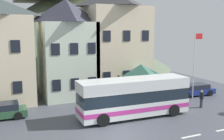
{
  "coord_description": "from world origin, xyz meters",
  "views": [
    {
      "loc": [
        -7.31,
        -15.78,
        7.19
      ],
      "look_at": [
        2.25,
        5.96,
        3.5
      ],
      "focal_mm": 43.02,
      "sensor_mm": 36.0,
      "label": 1
    }
  ],
  "objects": [
    {
      "name": "pedestrian_01",
      "position": [
        9.75,
        2.7,
        0.89
      ],
      "size": [
        0.36,
        0.35,
        1.62
      ],
      "color": "#2D2D38",
      "rests_on": "ground_plane"
    },
    {
      "name": "transit_bus",
      "position": [
        2.87,
        2.96,
        1.6
      ],
      "size": [
        9.28,
        2.79,
        3.17
      ],
      "rotation": [
        0.0,
        0.0,
        -0.02
      ],
      "color": "silver",
      "rests_on": "ground_plane"
    },
    {
      "name": "parked_car_01",
      "position": [
        -7.21,
        6.84,
        0.62
      ],
      "size": [
        4.3,
        2.0,
        1.24
      ],
      "rotation": [
        0.0,
        0.0,
        3.12
      ],
      "color": "#2C5636",
      "rests_on": "ground_plane"
    },
    {
      "name": "ground_plane",
      "position": [
        0.0,
        -0.0,
        -0.03
      ],
      "size": [
        40.0,
        60.0,
        0.07
      ],
      "color": "#474C54"
    },
    {
      "name": "pedestrian_00",
      "position": [
        9.0,
        4.73,
        0.87
      ],
      "size": [
        0.34,
        0.33,
        1.56
      ],
      "color": "#38332D",
      "rests_on": "ground_plane"
    },
    {
      "name": "public_bench",
      "position": [
        6.57,
        9.4,
        0.47
      ],
      "size": [
        1.46,
        0.48,
        0.87
      ],
      "color": "#473828",
      "rests_on": "ground_plane"
    },
    {
      "name": "townhouse_01",
      "position": [
        -0.36,
        11.78,
        5.08
      ],
      "size": [
        5.32,
        5.62,
        10.15
      ],
      "color": "silver",
      "rests_on": "ground_plane"
    },
    {
      "name": "bus_shelter",
      "position": [
        6.01,
        7.31,
        3.01
      ],
      "size": [
        3.6,
        3.6,
        3.66
      ],
      "color": "#473D33",
      "rests_on": "ground_plane"
    },
    {
      "name": "parked_car_00",
      "position": [
        12.34,
        6.66,
        0.61
      ],
      "size": [
        4.48,
        2.22,
        1.23
      ],
      "rotation": [
        0.0,
        0.0,
        3.07
      ],
      "color": "navy",
      "rests_on": "ground_plane"
    },
    {
      "name": "flagpole",
      "position": [
        11.26,
        5.57,
        3.93
      ],
      "size": [
        0.95,
        0.1,
        6.76
      ],
      "color": "silver",
      "rests_on": "ground_plane"
    },
    {
      "name": "hilltop_castle",
      "position": [
        2.4,
        33.93,
        7.01
      ],
      "size": [
        43.31,
        43.31,
        21.33
      ],
      "color": "#57634E",
      "rests_on": "ground_plane"
    },
    {
      "name": "townhouse_02",
      "position": [
        5.24,
        12.4,
        5.72
      ],
      "size": [
        6.65,
        6.87,
        11.43
      ],
      "color": "beige",
      "rests_on": "ground_plane"
    }
  ]
}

